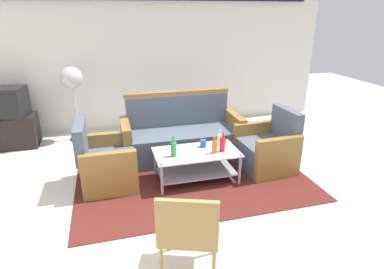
{
  "coord_description": "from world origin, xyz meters",
  "views": [
    {
      "loc": [
        -1.0,
        -3.0,
        2.13
      ],
      "look_at": [
        -0.0,
        0.66,
        0.65
      ],
      "focal_mm": 29.92,
      "sensor_mm": 36.0,
      "label": 1
    }
  ],
  "objects": [
    {
      "name": "coffee_table",
      "position": [
        0.05,
        0.65,
        0.27
      ],
      "size": [
        1.1,
        0.6,
        0.4
      ],
      "color": "silver",
      "rests_on": "rug"
    },
    {
      "name": "bottle_orange",
      "position": [
        0.26,
        0.55,
        0.5
      ],
      "size": [
        0.07,
        0.07,
        0.23
      ],
      "color": "#D85919",
      "rests_on": "coffee_table"
    },
    {
      "name": "wall_back",
      "position": [
        0.0,
        3.05,
        1.48
      ],
      "size": [
        6.52,
        0.19,
        2.8
      ],
      "color": "silver",
      "rests_on": "ground"
    },
    {
      "name": "armchair_left",
      "position": [
        -1.1,
        0.84,
        0.29
      ],
      "size": [
        0.71,
        0.77,
        0.85
      ],
      "rotation": [
        0.0,
        0.0,
        -1.58
      ],
      "color": "#4C5666",
      "rests_on": "rug"
    },
    {
      "name": "bottle_green",
      "position": [
        -0.26,
        0.59,
        0.51
      ],
      "size": [
        0.07,
        0.07,
        0.27
      ],
      "color": "#2D8C38",
      "rests_on": "coffee_table"
    },
    {
      "name": "tv_stand",
      "position": [
        -2.58,
        2.55,
        0.26
      ],
      "size": [
        0.8,
        0.5,
        0.52
      ],
      "primitive_type": "cube",
      "color": "black",
      "rests_on": "ground"
    },
    {
      "name": "television",
      "position": [
        -2.58,
        2.55,
        0.76
      ],
      "size": [
        0.67,
        0.55,
        0.48
      ],
      "rotation": [
        0.0,
        0.0,
        2.95
      ],
      "color": "black",
      "rests_on": "tv_stand"
    },
    {
      "name": "bottle_red",
      "position": [
        0.38,
        0.58,
        0.51
      ],
      "size": [
        0.07,
        0.07,
        0.26
      ],
      "color": "red",
      "rests_on": "coffee_table"
    },
    {
      "name": "armchair_right",
      "position": [
        1.12,
        0.72,
        0.29
      ],
      "size": [
        0.74,
        0.8,
        0.85
      ],
      "rotation": [
        0.0,
        0.0,
        1.63
      ],
      "color": "#4C5666",
      "rests_on": "rug"
    },
    {
      "name": "couch",
      "position": [
        0.05,
        1.45,
        0.32
      ],
      "size": [
        1.8,
        0.75,
        0.96
      ],
      "rotation": [
        0.0,
        0.0,
        3.13
      ],
      "color": "#4C5666",
      "rests_on": "rug"
    },
    {
      "name": "cup",
      "position": [
        0.18,
        0.78,
        0.46
      ],
      "size": [
        0.08,
        0.08,
        0.1
      ],
      "primitive_type": "cylinder",
      "color": "#2659A5",
      "rests_on": "coffee_table"
    },
    {
      "name": "pedestal_fan",
      "position": [
        -1.54,
        2.6,
        1.01
      ],
      "size": [
        0.36,
        0.36,
        1.27
      ],
      "color": "#2D2D33",
      "rests_on": "ground"
    },
    {
      "name": "bottle_clear",
      "position": [
        0.41,
        0.77,
        0.5
      ],
      "size": [
        0.08,
        0.08,
        0.23
      ],
      "color": "silver",
      "rests_on": "coffee_table"
    },
    {
      "name": "rug",
      "position": [
        0.01,
        0.76,
        0.01
      ],
      "size": [
        3.04,
        2.16,
        0.01
      ],
      "primitive_type": "cube",
      "color": "#511E19",
      "rests_on": "ground"
    },
    {
      "name": "wicker_chair",
      "position": [
        -0.47,
        -0.95,
        0.49
      ],
      "size": [
        0.62,
        0.62,
        0.84
      ],
      "rotation": [
        0.0,
        0.0,
        -0.35
      ],
      "color": "#AD844C",
      "rests_on": "ground"
    },
    {
      "name": "ground_plane",
      "position": [
        0.0,
        0.0,
        0.0
      ],
      "size": [
        14.0,
        14.0,
        0.0
      ],
      "primitive_type": "plane",
      "color": "beige"
    }
  ]
}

